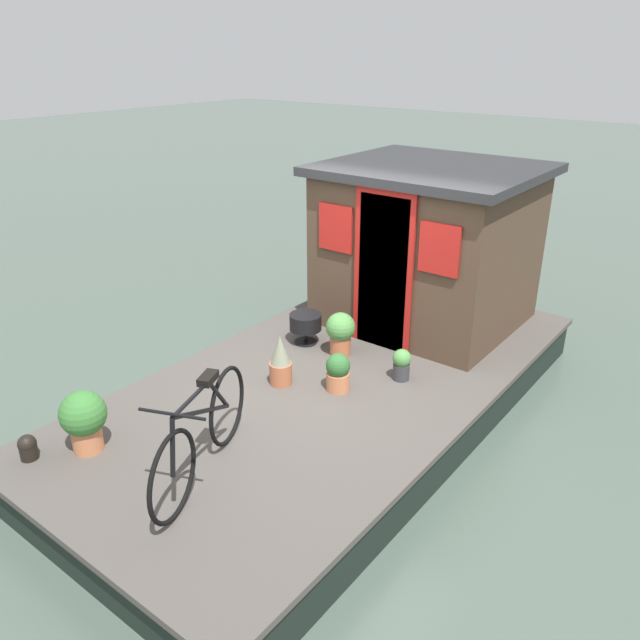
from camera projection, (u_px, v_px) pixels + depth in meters
name	position (u px, v px, depth m)	size (l,w,h in m)	color
ground_plane	(332.00, 414.00, 6.56)	(60.00, 60.00, 0.00)	#47564C
houseboat_deck	(332.00, 396.00, 6.46)	(5.97, 2.98, 0.46)	#4C4742
houseboat_cabin	(427.00, 245.00, 7.34)	(2.11, 2.32, 1.87)	#4C3828
bicycle	(202.00, 434.00, 4.77)	(1.53, 0.72, 0.81)	black
potted_plant_lavender	(402.00, 364.00, 6.25)	(0.19, 0.19, 0.33)	#38383D
potted_plant_ivy	(84.00, 418.00, 5.10)	(0.38, 0.38, 0.54)	#C6754C
potted_plant_mint	(280.00, 361.00, 6.15)	(0.23, 0.23, 0.52)	#B2603D
potted_plant_fern	(340.00, 332.00, 6.73)	(0.32, 0.32, 0.48)	#B2603D
potted_plant_rosemary	(338.00, 372.00, 6.05)	(0.24, 0.24, 0.39)	#C6754C
charcoal_grill	(306.00, 323.00, 6.99)	(0.36, 0.36, 0.35)	black
mooring_bollard	(28.00, 447.00, 5.07)	(0.15, 0.15, 0.22)	black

